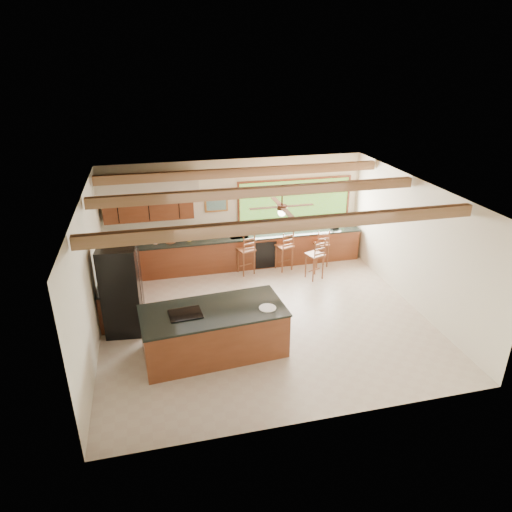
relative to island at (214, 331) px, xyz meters
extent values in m
plane|color=beige|center=(1.30, 0.97, -0.49)|extent=(7.20, 7.20, 0.00)
cube|color=silver|center=(1.30, 4.22, 1.01)|extent=(7.20, 0.04, 3.00)
cube|color=silver|center=(1.30, -2.28, 1.01)|extent=(7.20, 0.04, 3.00)
cube|color=silver|center=(-2.30, 0.97, 1.01)|extent=(0.04, 6.50, 3.00)
cube|color=silver|center=(4.90, 0.97, 1.01)|extent=(0.04, 6.50, 3.00)
cube|color=#9C774E|center=(1.30, 0.97, 2.51)|extent=(7.20, 6.50, 0.04)
cube|color=#8F6247|center=(1.30, -0.63, 2.37)|extent=(7.10, 0.15, 0.22)
cube|color=#8F6247|center=(1.30, 1.47, 2.37)|extent=(7.10, 0.15, 0.22)
cube|color=#8F6247|center=(1.30, 3.27, 2.37)|extent=(7.10, 0.15, 0.22)
cube|color=brown|center=(-1.05, 4.03, 1.41)|extent=(2.30, 0.35, 0.70)
cube|color=beige|center=(-1.05, 3.96, 2.01)|extent=(2.60, 0.50, 0.48)
cylinder|color=#FFEABF|center=(-1.75, 3.96, 1.78)|extent=(0.10, 0.10, 0.01)
cylinder|color=#FFEABF|center=(-0.35, 3.96, 1.78)|extent=(0.10, 0.10, 0.01)
cube|color=#6AA139|center=(3.00, 4.19, 1.18)|extent=(3.20, 0.04, 1.30)
cube|color=#B17536|center=(0.75, 4.19, 1.36)|extent=(0.64, 0.03, 0.54)
cube|color=#437960|center=(0.75, 4.17, 1.36)|extent=(0.54, 0.01, 0.44)
cube|color=brown|center=(1.30, 3.88, -0.05)|extent=(7.00, 0.65, 0.88)
cube|color=black|center=(1.30, 3.88, 0.41)|extent=(7.04, 0.69, 0.04)
cube|color=brown|center=(-1.96, 2.32, -0.05)|extent=(0.65, 2.35, 0.88)
cube|color=black|center=(-1.96, 2.32, 0.41)|extent=(0.69, 2.39, 0.04)
cube|color=black|center=(2.00, 3.55, -0.07)|extent=(0.60, 0.02, 0.78)
cube|color=silver|center=(1.30, 3.88, 0.41)|extent=(0.50, 0.38, 0.03)
cylinder|color=silver|center=(1.30, 4.08, 0.58)|extent=(0.03, 0.03, 0.30)
cylinder|color=silver|center=(1.30, 3.98, 0.71)|extent=(0.03, 0.20, 0.03)
cylinder|color=white|center=(-0.97, 3.85, 0.56)|extent=(0.11, 0.11, 0.27)
cylinder|color=#23471C|center=(-1.43, 3.88, 0.53)|extent=(0.06, 0.06, 0.21)
cylinder|color=#23471C|center=(-1.45, 4.01, 0.52)|extent=(0.05, 0.05, 0.18)
cube|color=black|center=(4.11, 3.80, 0.47)|extent=(0.22, 0.19, 0.09)
cube|color=brown|center=(0.00, 0.00, -0.02)|extent=(2.86, 1.49, 0.94)
cube|color=black|center=(0.00, 0.00, 0.47)|extent=(2.90, 1.53, 0.04)
cube|color=black|center=(-0.54, -0.04, 0.50)|extent=(0.65, 0.54, 0.02)
cylinder|color=white|center=(1.05, -0.19, 0.50)|extent=(0.34, 0.34, 0.02)
cube|color=black|center=(-1.75, 1.23, 0.50)|extent=(0.85, 0.83, 1.99)
cube|color=silver|center=(-1.36, 1.23, 0.50)|extent=(0.03, 0.06, 1.83)
cube|color=brown|center=(1.40, 3.42, 0.21)|extent=(0.52, 0.52, 0.04)
cylinder|color=brown|center=(1.24, 3.26, -0.15)|extent=(0.04, 0.04, 0.68)
cylinder|color=brown|center=(1.57, 3.26, -0.15)|extent=(0.04, 0.04, 0.68)
cylinder|color=brown|center=(1.24, 3.59, -0.15)|extent=(0.04, 0.04, 0.68)
cylinder|color=brown|center=(1.57, 3.59, -0.15)|extent=(0.04, 0.04, 0.68)
cube|color=brown|center=(3.56, 3.42, 0.17)|extent=(0.40, 0.40, 0.04)
cylinder|color=brown|center=(3.40, 3.27, -0.17)|extent=(0.04, 0.04, 0.65)
cylinder|color=brown|center=(3.72, 3.27, -0.17)|extent=(0.04, 0.04, 0.65)
cylinder|color=brown|center=(3.40, 3.58, -0.17)|extent=(0.04, 0.04, 0.65)
cylinder|color=brown|center=(3.72, 3.58, -0.17)|extent=(0.04, 0.04, 0.65)
cube|color=brown|center=(2.48, 3.42, 0.21)|extent=(0.53, 0.53, 0.04)
cylinder|color=brown|center=(2.32, 3.26, -0.15)|extent=(0.04, 0.04, 0.68)
cylinder|color=brown|center=(2.65, 3.26, -0.15)|extent=(0.04, 0.04, 0.68)
cylinder|color=brown|center=(2.32, 3.59, -0.15)|extent=(0.04, 0.04, 0.68)
cylinder|color=brown|center=(2.65, 3.59, -0.15)|extent=(0.04, 0.04, 0.68)
cube|color=brown|center=(3.11, 2.69, 0.20)|extent=(0.52, 0.52, 0.04)
cylinder|color=brown|center=(2.95, 2.53, -0.16)|extent=(0.04, 0.04, 0.67)
cylinder|color=brown|center=(3.28, 2.53, -0.16)|extent=(0.04, 0.04, 0.67)
cylinder|color=brown|center=(2.95, 2.85, -0.16)|extent=(0.04, 0.04, 0.67)
cylinder|color=brown|center=(3.28, 2.85, -0.16)|extent=(0.04, 0.04, 0.67)
camera|label=1|loc=(-0.97, -7.68, 5.05)|focal=32.00mm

